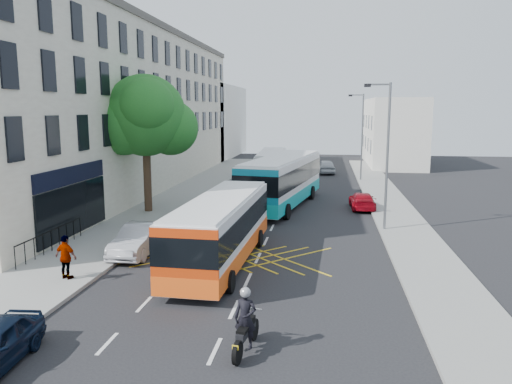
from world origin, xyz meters
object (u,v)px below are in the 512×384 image
(lamp_near, at_px, (386,149))
(parked_car_silver, at_px, (139,239))
(distant_car_silver, at_px, (326,166))
(bus_near, at_px, (221,229))
(bus_mid, at_px, (282,180))
(pedestrian_far, at_px, (66,257))
(red_hatchback, at_px, (362,201))
(lamp_far, at_px, (361,132))
(distant_car_grey, at_px, (283,164))
(bus_far, at_px, (271,166))
(motorbike, at_px, (246,322))
(street_tree, at_px, (145,116))

(lamp_near, xyz_separation_m, parked_car_silver, (-11.80, -6.14, -3.91))
(distant_car_silver, bearing_deg, bus_near, 75.33)
(bus_mid, bearing_deg, pedestrian_far, -102.55)
(parked_car_silver, bearing_deg, red_hatchback, 49.88)
(bus_near, bearing_deg, lamp_far, 76.23)
(lamp_near, distance_m, lamp_far, 20.00)
(distant_car_grey, bearing_deg, bus_near, -88.99)
(bus_far, bearing_deg, motorbike, -87.45)
(street_tree, xyz_separation_m, red_hatchback, (14.01, 3.33, -5.72))
(street_tree, bearing_deg, bus_mid, 22.74)
(lamp_near, distance_m, pedestrian_far, 17.10)
(lamp_far, height_order, bus_near, lamp_far)
(bus_near, height_order, distant_car_grey, bus_near)
(bus_near, distance_m, distant_car_silver, 32.63)
(bus_mid, relative_size, pedestrian_far, 7.22)
(lamp_near, height_order, lamp_far, same)
(lamp_near, distance_m, bus_mid, 9.42)
(lamp_near, xyz_separation_m, motorbike, (-5.33, -14.91, -3.72))
(red_hatchback, bearing_deg, distant_car_grey, -73.16)
(bus_mid, bearing_deg, street_tree, -147.17)
(lamp_near, height_order, motorbike, lamp_near)
(bus_near, bearing_deg, motorbike, -71.28)
(lamp_near, height_order, distant_car_silver, lamp_near)
(motorbike, relative_size, pedestrian_far, 1.22)
(lamp_near, bearing_deg, bus_mid, 133.47)
(lamp_near, height_order, bus_mid, lamp_near)
(lamp_near, xyz_separation_m, bus_far, (-8.25, 18.28, -3.10))
(street_tree, height_order, pedestrian_far, street_tree)
(parked_car_silver, height_order, red_hatchback, parked_car_silver)
(bus_far, bearing_deg, street_tree, -115.35)
(lamp_far, relative_size, distant_car_silver, 1.85)
(street_tree, height_order, bus_near, street_tree)
(lamp_near, relative_size, bus_near, 0.76)
(parked_car_silver, height_order, pedestrian_far, pedestrian_far)
(motorbike, xyz_separation_m, distant_car_silver, (2.11, 40.28, -0.16))
(parked_car_silver, bearing_deg, bus_mid, 67.78)
(lamp_near, distance_m, motorbike, 16.26)
(bus_far, bearing_deg, parked_car_silver, -100.75)
(lamp_far, distance_m, pedestrian_far, 33.21)
(lamp_far, distance_m, parked_car_silver, 28.94)
(motorbike, height_order, parked_car_silver, motorbike)
(motorbike, xyz_separation_m, distant_car_grey, (-2.66, 42.50, -0.24))
(distant_car_grey, height_order, pedestrian_far, pedestrian_far)
(bus_near, relative_size, bus_mid, 0.83)
(lamp_near, bearing_deg, lamp_far, 90.00)
(lamp_far, relative_size, red_hatchback, 2.04)
(lamp_near, bearing_deg, parked_car_silver, -152.52)
(lamp_far, bearing_deg, red_hatchback, -92.91)
(lamp_near, bearing_deg, street_tree, 168.60)
(street_tree, xyz_separation_m, parked_car_silver, (2.91, -9.10, -5.58))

